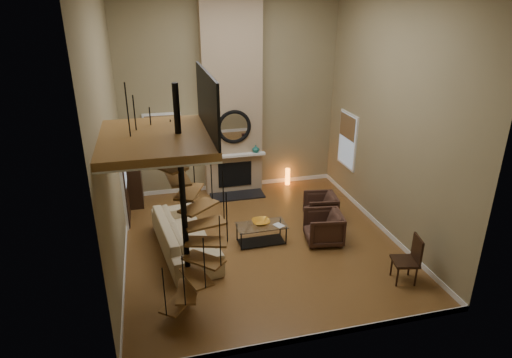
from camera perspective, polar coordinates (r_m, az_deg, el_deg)
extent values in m
cube|color=brown|center=(10.16, 0.55, -8.18)|extent=(6.00, 6.50, 0.01)
cube|color=#8B7E5A|center=(12.16, -3.33, 10.94)|extent=(6.00, 0.02, 5.50)
cube|color=#8B7E5A|center=(6.16, 8.29, -1.02)|extent=(6.00, 0.02, 5.50)
cube|color=#8B7E5A|center=(8.83, -18.66, 5.32)|extent=(0.02, 6.50, 5.50)
cube|color=#8B7E5A|center=(10.23, 17.26, 7.74)|extent=(0.02, 6.50, 5.50)
cube|color=white|center=(12.96, -3.05, -0.81)|extent=(6.00, 0.02, 0.12)
cube|color=white|center=(7.64, 7.07, -19.82)|extent=(6.00, 0.02, 0.12)
cube|color=white|center=(9.91, -16.67, -9.67)|extent=(0.02, 6.50, 0.12)
cube|color=white|center=(11.17, 15.64, -5.69)|extent=(0.02, 6.50, 0.12)
cube|color=tan|center=(11.97, -3.15, 10.76)|extent=(1.60, 0.38, 5.50)
cube|color=black|center=(12.37, -2.44, -2.17)|extent=(1.50, 0.60, 0.04)
cube|color=black|center=(12.42, -2.76, 0.60)|extent=(0.95, 0.02, 0.72)
cube|color=white|center=(12.14, -2.74, 3.09)|extent=(1.70, 0.18, 0.06)
torus|color=black|center=(11.95, -2.86, 6.80)|extent=(0.94, 0.10, 0.94)
cylinder|color=white|center=(11.96, -2.87, 6.81)|extent=(0.80, 0.01, 0.80)
imported|color=black|center=(12.04, -5.36, 3.62)|extent=(0.24, 0.24, 0.25)
imported|color=#1A5D55|center=(12.26, -0.03, 3.97)|extent=(0.20, 0.20, 0.21)
cube|color=white|center=(12.22, -11.99, 4.97)|extent=(1.02, 0.04, 1.52)
cube|color=#8C9EB2|center=(12.20, -11.99, 4.94)|extent=(0.90, 0.01, 1.40)
cube|color=olive|center=(12.13, -12.06, 5.86)|extent=(0.90, 0.01, 0.98)
cube|color=white|center=(12.21, 11.87, 4.97)|extent=(0.04, 1.02, 1.52)
cube|color=#8C9EB2|center=(12.20, 11.76, 4.96)|extent=(0.01, 0.90, 1.40)
cube|color=olive|center=(12.09, 11.84, 6.69)|extent=(0.01, 0.90, 0.63)
cube|color=white|center=(11.08, -16.90, -0.41)|extent=(0.06, 1.05, 2.16)
cube|color=black|center=(11.09, -16.71, -0.51)|extent=(0.05, 0.90, 2.05)
cube|color=#8C9EB2|center=(10.93, -16.80, 1.55)|extent=(0.01, 0.60, 0.90)
cube|color=olive|center=(6.95, -12.95, 5.17)|extent=(1.70, 2.20, 0.12)
cube|color=white|center=(6.97, -12.90, 4.58)|extent=(1.70, 2.20, 0.03)
cube|color=black|center=(6.87, -6.41, 9.99)|extent=(0.04, 2.20, 0.94)
cylinder|color=black|center=(7.38, -9.46, -3.28)|extent=(0.10, 0.10, 4.02)
cube|color=olive|center=(8.05, -10.08, -15.59)|extent=(0.71, 0.78, 0.04)
cylinder|color=black|center=(7.54, -11.87, -14.25)|extent=(0.02, 0.02, 0.94)
cube|color=olive|center=(7.85, -8.97, -14.28)|extent=(0.46, 0.77, 0.04)
cylinder|color=black|center=(7.28, -9.41, -13.01)|extent=(0.02, 0.02, 0.94)
cube|color=olive|center=(7.71, -7.79, -12.54)|extent=(0.55, 0.79, 0.04)
cylinder|color=black|center=(7.18, -6.76, -10.90)|extent=(0.02, 0.02, 0.94)
cube|color=olive|center=(7.66, -6.86, -10.43)|extent=(0.75, 0.74, 0.04)
cylinder|color=black|center=(7.23, -4.71, -8.12)|extent=(0.02, 0.02, 0.94)
cube|color=olive|center=(7.66, -6.45, -8.13)|extent=(0.79, 0.53, 0.04)
cylinder|color=black|center=(7.39, -3.83, -5.07)|extent=(0.02, 0.02, 0.94)
cube|color=olive|center=(7.68, -6.67, -5.81)|extent=(0.77, 0.48, 0.04)
cylinder|color=black|center=(7.58, -4.27, -2.13)|extent=(0.02, 0.02, 0.94)
cube|color=olive|center=(7.69, -7.48, -3.62)|extent=(0.77, 0.72, 0.04)
cylinder|color=black|center=(7.74, -5.85, 0.45)|extent=(0.02, 0.02, 0.94)
cube|color=olive|center=(7.66, -8.72, -1.65)|extent=(0.58, 0.79, 0.04)
cylinder|color=black|center=(7.81, -8.19, 2.57)|extent=(0.02, 0.02, 0.94)
cube|color=olive|center=(7.57, -10.15, 0.10)|extent=(0.41, 0.75, 0.04)
cylinder|color=black|center=(7.75, -10.88, 4.26)|extent=(0.02, 0.02, 0.94)
cube|color=olive|center=(7.42, -11.51, 1.66)|extent=(0.68, 0.79, 0.04)
cylinder|color=black|center=(7.55, -13.44, 5.64)|extent=(0.02, 0.02, 0.94)
cube|color=olive|center=(7.21, -12.53, 3.15)|extent=(0.80, 0.64, 0.04)
cylinder|color=black|center=(7.23, -15.42, 6.86)|extent=(0.02, 0.02, 0.94)
cube|color=olive|center=(6.97, -12.99, 4.69)|extent=(0.72, 0.34, 0.04)
cylinder|color=black|center=(6.85, -16.37, 8.15)|extent=(0.02, 0.02, 0.94)
cube|color=black|center=(12.07, -15.84, 1.10)|extent=(0.43, 0.91, 2.03)
imported|color=tan|center=(9.74, -9.37, -7.28)|extent=(1.35, 2.70, 0.75)
imported|color=#3F261D|center=(11.05, 8.75, -3.67)|extent=(0.87, 0.85, 0.70)
imported|color=#3F261D|center=(10.13, 9.21, -6.27)|extent=(0.94, 0.92, 0.75)
cube|color=silver|center=(9.91, 0.71, -6.08)|extent=(1.13, 0.57, 0.02)
cube|color=black|center=(10.12, 0.70, -8.14)|extent=(1.04, 0.48, 0.01)
cylinder|color=black|center=(9.72, -1.93, -8.19)|extent=(0.03, 0.03, 0.41)
cylinder|color=black|center=(9.97, 3.95, -7.40)|extent=(0.03, 0.03, 0.41)
cylinder|color=black|center=(10.10, -2.49, -6.95)|extent=(0.03, 0.03, 0.41)
cylinder|color=black|center=(10.33, 3.18, -6.23)|extent=(0.03, 0.03, 0.41)
imported|color=orange|center=(9.93, 0.64, -5.65)|extent=(0.41, 0.41, 0.10)
imported|color=gray|center=(9.86, 2.92, -6.12)|extent=(0.26, 0.29, 0.02)
cylinder|color=black|center=(12.08, -8.98, -3.10)|extent=(0.38, 0.38, 0.03)
cylinder|color=black|center=(11.77, -9.21, 0.35)|extent=(0.04, 0.04, 1.65)
cylinder|color=#F2E5C6|center=(11.51, -9.43, 3.81)|extent=(0.43, 0.43, 0.34)
cylinder|color=orange|center=(13.10, 4.15, 0.33)|extent=(0.14, 0.14, 0.50)
cube|color=black|center=(9.13, 18.86, -10.15)|extent=(0.55, 0.55, 0.05)
cube|color=black|center=(9.07, 20.29, -8.66)|extent=(0.14, 0.44, 0.55)
cylinder|color=black|center=(9.05, 17.97, -12.06)|extent=(0.05, 0.05, 0.44)
cylinder|color=black|center=(9.18, 20.13, -11.87)|extent=(0.05, 0.05, 0.44)
cylinder|color=black|center=(9.33, 17.26, -10.83)|extent=(0.05, 0.05, 0.44)
cylinder|color=black|center=(9.45, 19.36, -10.67)|extent=(0.05, 0.05, 0.44)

